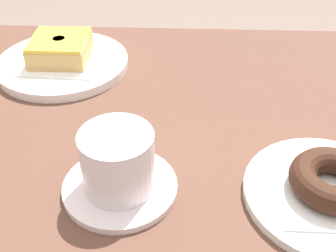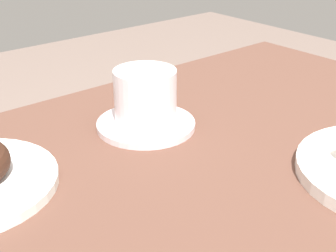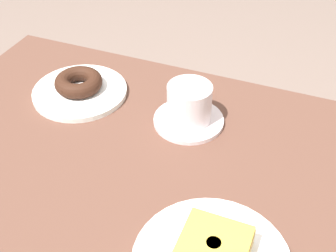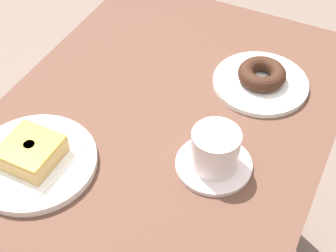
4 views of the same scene
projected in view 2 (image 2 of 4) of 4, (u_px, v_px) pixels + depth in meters
name	position (u px, v px, depth m)	size (l,w,h in m)	color
table	(205.00, 239.00, 0.62)	(1.00, 0.65, 0.72)	brown
coffee_cup	(145.00, 102.00, 0.66)	(0.14, 0.14, 0.09)	silver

